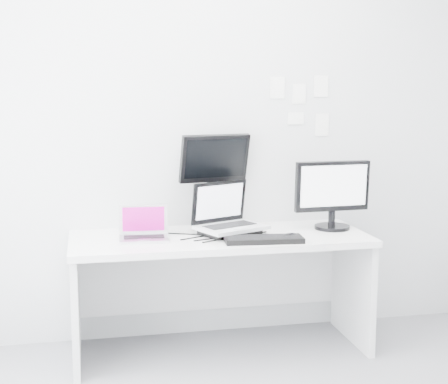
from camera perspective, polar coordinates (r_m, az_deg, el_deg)
The scene contains 14 objects.
back_wall at distance 4.31m, azimuth -1.27°, elevation 5.32°, with size 3.60×3.60×0.00m, color silver.
desk at distance 4.15m, azimuth -0.33°, elevation -8.67°, with size 1.80×0.70×0.73m, color white.
macbook at distance 3.93m, azimuth -6.86°, elevation -2.60°, with size 0.29×0.22×0.22m, color silver.
speaker at distance 4.17m, azimuth -5.79°, elevation -2.26°, with size 0.08×0.08×0.17m, color black.
dell_laptop at distance 4.06m, azimuth 0.63°, elevation -1.39°, with size 0.39×0.30×0.33m, color silver.
rear_monitor at distance 4.27m, azimuth -0.90°, elevation 1.09°, with size 0.45×0.16×0.62m, color black.
samsung_monitor at distance 4.27m, azimuth 9.28°, elevation -0.17°, with size 0.49×0.22×0.45m, color black.
keyboard at distance 3.89m, azimuth 3.42°, elevation -4.07°, with size 0.45×0.16×0.03m, color black.
mouse at distance 3.97m, azimuth 5.66°, elevation -3.77°, with size 0.12×0.08×0.04m, color black.
wall_note_0 at distance 4.41m, azimuth 4.57°, elevation 8.88°, with size 0.10×0.00×0.14m, color white.
wall_note_1 at distance 4.45m, azimuth 6.43°, elevation 8.33°, with size 0.09×0.00×0.13m, color white.
wall_note_2 at distance 4.50m, azimuth 8.28°, elevation 8.94°, with size 0.10×0.00×0.14m, color white.
wall_note_3 at distance 4.45m, azimuth 6.15°, elevation 6.28°, with size 0.11×0.00×0.08m, color white.
wall_note_4 at distance 4.51m, azimuth 8.37°, elevation 5.70°, with size 0.09×0.00×0.15m, color white.
Camera 1 is at (-0.79, -2.63, 1.60)m, focal length 53.54 mm.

